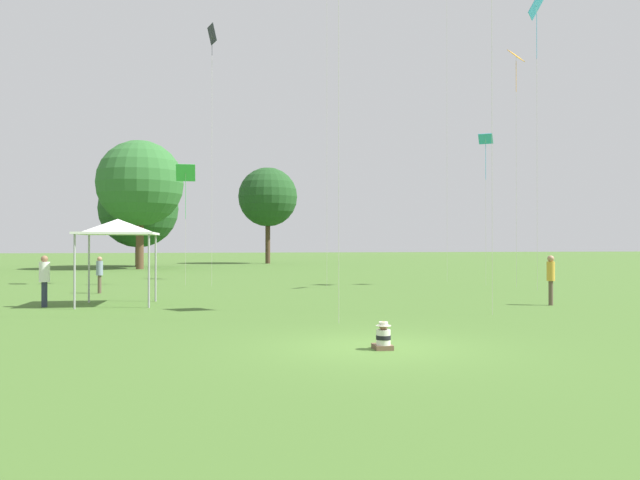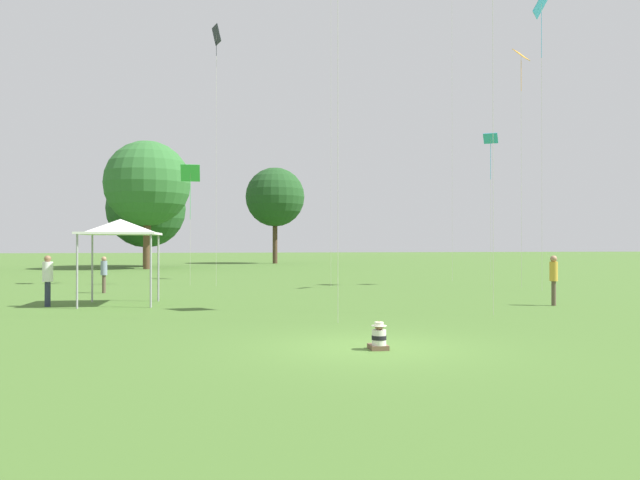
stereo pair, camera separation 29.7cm
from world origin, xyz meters
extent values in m
plane|color=#426628|center=(0.00, 0.00, 0.00)|extent=(300.00, 300.00, 0.00)
cube|color=brown|center=(0.08, -0.25, 0.05)|extent=(0.39, 0.48, 0.10)
cylinder|color=silver|center=(0.08, -0.33, 0.26)|extent=(0.31, 0.31, 0.32)
cylinder|color=black|center=(0.08, -0.33, 0.26)|extent=(0.32, 0.32, 0.09)
sphere|color=brown|center=(0.08, -0.33, 0.50)|extent=(0.19, 0.19, 0.19)
cylinder|color=beige|center=(0.08, -0.33, 0.50)|extent=(0.31, 0.31, 0.01)
cylinder|color=beige|center=(0.08, -0.33, 0.54)|extent=(0.19, 0.19, 0.08)
cylinder|color=brown|center=(-7.74, 16.57, 0.40)|extent=(0.20, 0.20, 0.81)
cylinder|color=gray|center=(-7.74, 16.57, 1.12)|extent=(0.36, 0.36, 0.64)
sphere|color=#A37556|center=(-7.74, 16.57, 1.54)|extent=(0.22, 0.22, 0.22)
cylinder|color=#282D42|center=(-8.78, 10.51, 0.44)|extent=(0.27, 0.27, 0.88)
cylinder|color=silver|center=(-8.78, 10.51, 1.23)|extent=(0.49, 0.49, 0.70)
sphere|color=brown|center=(-8.78, 10.51, 1.68)|extent=(0.24, 0.24, 0.24)
cylinder|color=brown|center=(8.89, 7.43, 0.44)|extent=(0.22, 0.22, 0.88)
cylinder|color=gold|center=(8.89, 7.43, 1.23)|extent=(0.40, 0.40, 0.70)
sphere|color=#A37556|center=(8.89, 7.43, 1.68)|extent=(0.24, 0.24, 0.24)
cube|color=white|center=(-6.37, 10.79, 2.58)|extent=(2.83, 2.83, 0.08)
cone|color=white|center=(-6.37, 10.79, 2.87)|extent=(2.69, 2.69, 0.49)
cylinder|color=#99999E|center=(-7.53, 12.06, 1.27)|extent=(0.07, 0.07, 2.54)
cylinder|color=#99999E|center=(-5.09, 11.95, 1.27)|extent=(0.07, 0.07, 2.54)
cylinder|color=#99999E|center=(-7.64, 9.63, 1.27)|extent=(0.07, 0.07, 2.54)
cylinder|color=#99999E|center=(-5.20, 9.51, 1.27)|extent=(0.07, 0.07, 2.54)
cube|color=#339EDB|center=(12.32, 13.93, 13.59)|extent=(1.24, 1.33, 1.06)
cylinder|color=#339EDB|center=(12.32, 13.93, 12.09)|extent=(0.02, 0.02, 2.15)
cylinder|color=#BCB7A8|center=(12.32, 13.93, 6.79)|extent=(0.01, 0.01, 13.58)
cylinder|color=#BCB7A8|center=(0.21, 4.10, 7.38)|extent=(0.01, 0.01, 14.75)
cube|color=green|center=(-3.99, 21.29, 6.02)|extent=(1.02, 0.60, 0.86)
cylinder|color=green|center=(-3.99, 21.29, 4.61)|extent=(0.02, 0.02, 2.12)
cylinder|color=#BCB7A8|center=(-3.99, 21.29, 3.01)|extent=(0.01, 0.01, 6.02)
cube|color=#339EDB|center=(11.63, 17.76, 7.81)|extent=(0.94, 0.90, 0.46)
cylinder|color=#339EDB|center=(11.63, 17.76, 6.59)|extent=(0.02, 0.02, 1.92)
cylinder|color=#BCB7A8|center=(11.63, 17.76, 3.91)|extent=(0.01, 0.01, 7.80)
cylinder|color=#BCB7A8|center=(3.17, 18.68, 9.40)|extent=(0.01, 0.01, 18.79)
cube|color=#1E2328|center=(-2.64, 20.39, 13.25)|extent=(0.47, 0.96, 0.91)
cylinder|color=#1E2328|center=(-2.64, 20.39, 12.53)|extent=(0.02, 0.02, 0.80)
cylinder|color=#BCB7A8|center=(-2.64, 20.39, 6.63)|extent=(0.01, 0.01, 13.25)
cylinder|color=#BCB7A8|center=(5.37, 5.08, 5.86)|extent=(0.01, 0.01, 11.72)
cylinder|color=#BCB7A8|center=(11.06, 21.49, 10.83)|extent=(0.01, 0.01, 21.64)
cube|color=orange|center=(12.70, 16.50, 11.93)|extent=(1.04, 1.01, 0.58)
cylinder|color=orange|center=(12.70, 16.50, 10.85)|extent=(0.02, 0.02, 1.58)
cylinder|color=#BCB7A8|center=(12.70, 16.50, 5.97)|extent=(0.01, 0.01, 11.93)
cylinder|color=brown|center=(-8.52, 50.32, 1.80)|extent=(0.59, 0.59, 3.60)
sphere|color=#235123|center=(-8.52, 50.32, 5.69)|extent=(7.63, 7.63, 7.63)
cylinder|color=brown|center=(-7.95, 44.16, 2.75)|extent=(0.67, 0.67, 5.50)
sphere|color=#2D662D|center=(-7.95, 44.16, 7.57)|extent=(7.55, 7.55, 7.55)
cylinder|color=#473323|center=(5.12, 57.81, 2.87)|extent=(0.55, 0.55, 5.73)
sphere|color=#1E471E|center=(5.12, 57.81, 7.58)|extent=(6.72, 6.72, 6.72)
camera|label=1|loc=(-3.93, -12.74, 2.20)|focal=35.00mm
camera|label=2|loc=(-3.64, -12.80, 2.20)|focal=35.00mm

